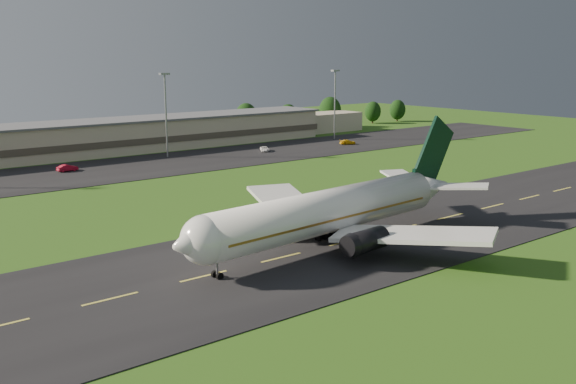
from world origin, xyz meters
TOP-DOWN VIEW (x-y plane):
  - ground at (0.00, 0.00)m, footprint 360.00×360.00m
  - taxiway at (0.00, 0.00)m, footprint 220.00×30.00m
  - apron at (0.00, 72.00)m, footprint 260.00×30.00m
  - airliner at (-13.81, 0.07)m, footprint 51.28×42.04m
  - terminal at (6.40, 96.18)m, footprint 145.00×16.00m
  - light_mast_centre at (5.00, 80.00)m, footprint 2.40×1.20m
  - light_mast_east at (60.00, 80.00)m, footprint 2.40×1.20m
  - tree_line at (28.53, 106.38)m, footprint 194.22×9.12m
  - service_vehicle_b at (-21.10, 75.85)m, footprint 4.53×1.98m
  - service_vehicle_c at (29.33, 73.10)m, footprint 4.05×4.93m
  - service_vehicle_d at (55.33, 69.35)m, footprint 4.91×3.47m

SIDE VIEW (x-z plane):
  - ground at x=0.00m, z-range 0.00..0.00m
  - taxiway at x=0.00m, z-range 0.00..0.10m
  - apron at x=0.00m, z-range 0.00..0.10m
  - service_vehicle_c at x=29.33m, z-range 0.10..1.35m
  - service_vehicle_d at x=55.33m, z-range 0.10..1.42m
  - service_vehicle_b at x=-21.10m, z-range 0.10..1.55m
  - terminal at x=6.40m, z-range -0.21..8.19m
  - airliner at x=-13.81m, z-range -3.13..12.45m
  - tree_line at x=28.53m, z-range -0.23..10.23m
  - light_mast_centre at x=5.00m, z-range 2.56..22.91m
  - light_mast_east at x=60.00m, z-range 2.56..22.91m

